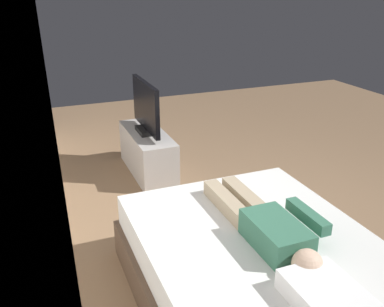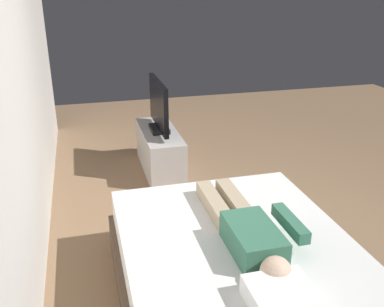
{
  "view_description": "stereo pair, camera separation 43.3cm",
  "coord_description": "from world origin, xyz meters",
  "views": [
    {
      "loc": [
        -2.76,
        1.6,
        2.13
      ],
      "look_at": [
        0.5,
        0.29,
        0.69
      ],
      "focal_mm": 39.97,
      "sensor_mm": 36.0,
      "label": 1
    },
    {
      "loc": [
        -2.9,
        1.19,
        2.13
      ],
      "look_at": [
        0.5,
        0.29,
        0.69
      ],
      "focal_mm": 39.97,
      "sensor_mm": 36.0,
      "label": 2
    }
  ],
  "objects": [
    {
      "name": "back_wall",
      "position": [
        0.4,
        1.65,
        1.4
      ],
      "size": [
        6.4,
        0.1,
        2.8
      ],
      "primitive_type": "cube",
      "color": "silver",
      "rests_on": "ground"
    },
    {
      "name": "tv",
      "position": [
        1.72,
        0.36,
        0.78
      ],
      "size": [
        0.88,
        0.2,
        0.59
      ],
      "color": "black",
      "rests_on": "tv_stand"
    },
    {
      "name": "bed",
      "position": [
        -0.72,
        0.29,
        0.26
      ],
      "size": [
        1.99,
        1.57,
        0.54
      ],
      "color": "brown",
      "rests_on": "ground"
    },
    {
      "name": "person",
      "position": [
        -0.69,
        0.24,
        0.62
      ],
      "size": [
        1.26,
        0.46,
        0.18
      ],
      "color": "#387056",
      "rests_on": "bed"
    },
    {
      "name": "tv_stand",
      "position": [
        1.72,
        0.36,
        0.25
      ],
      "size": [
        1.1,
        0.4,
        0.5
      ],
      "primitive_type": "cube",
      "color": "#B7B2AD",
      "rests_on": "ground"
    },
    {
      "name": "ground_plane",
      "position": [
        0.0,
        0.0,
        0.0
      ],
      "size": [
        10.0,
        10.0,
        0.0
      ],
      "primitive_type": "plane",
      "color": "#8C6B4C"
    },
    {
      "name": "remote",
      "position": [
        -0.54,
        -0.17,
        0.55
      ],
      "size": [
        0.15,
        0.04,
        0.02
      ],
      "primitive_type": "cube",
      "color": "black",
      "rests_on": "bed"
    }
  ]
}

